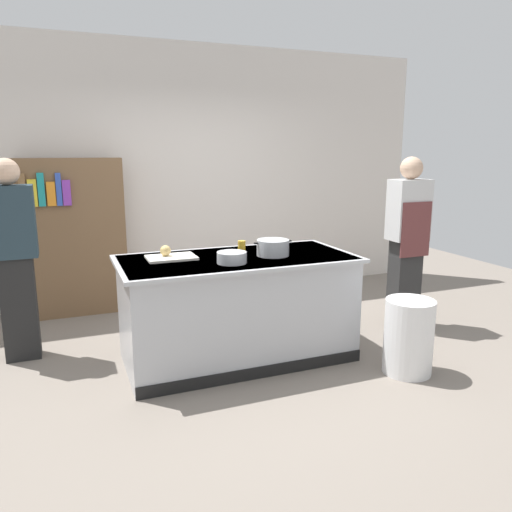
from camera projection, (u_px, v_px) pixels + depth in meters
name	position (u px, v px, depth m)	size (l,w,h in m)	color
ground_plane	(238.00, 357.00, 4.34)	(10.00, 10.00, 0.00)	slate
back_wall	(178.00, 174.00, 5.93)	(6.40, 0.12, 3.00)	silver
counter_island	(238.00, 307.00, 4.24)	(1.98, 0.98, 0.90)	#B7BABF
cutting_board	(171.00, 257.00, 4.09)	(0.40, 0.28, 0.02)	silver
onion	(166.00, 251.00, 4.09)	(0.09, 0.09, 0.09)	tan
stock_pot	(273.00, 248.00, 4.20)	(0.34, 0.28, 0.14)	#B7BABF
mixing_bowl	(232.00, 258.00, 3.92)	(0.24, 0.24, 0.09)	#B7BABF
juice_cup	(242.00, 246.00, 4.35)	(0.07, 0.07, 0.10)	yellow
trash_bin	(409.00, 337.00, 3.99)	(0.39, 0.39, 0.61)	white
person_chef	(407.00, 238.00, 4.95)	(0.38, 0.25, 1.72)	#2B2B2B
person_guest	(14.00, 256.00, 4.15)	(0.38, 0.24, 1.72)	black
bookshelf	(73.00, 238.00, 5.34)	(1.10, 0.31, 1.70)	brown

